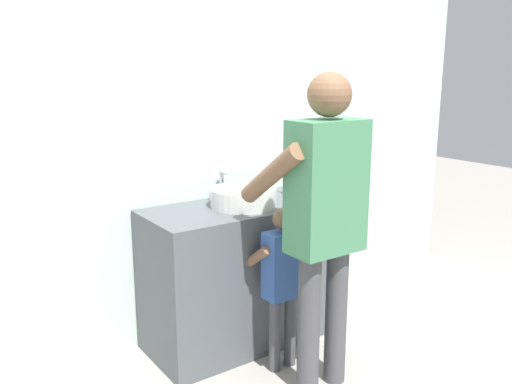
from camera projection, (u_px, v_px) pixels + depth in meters
name	position (u px, v px, depth m)	size (l,w,h in m)	color
ground_plane	(271.00, 358.00, 3.14)	(14.00, 14.00, 0.00)	#9E998E
back_wall	(213.00, 119.00, 3.33)	(4.40, 0.08, 2.70)	silver
vanity_cabinet	(242.00, 274.00, 3.28)	(1.17, 0.54, 0.86)	#4C5156
sink_basin	(243.00, 197.00, 3.16)	(0.39, 0.39, 0.11)	silver
faucet	(223.00, 186.00, 3.34)	(0.18, 0.14, 0.18)	#B7BABF
toothbrush_cup	(290.00, 187.00, 3.45)	(0.07, 0.07, 0.21)	#D86666
child_toddler	(282.00, 274.00, 2.93)	(0.29, 0.29, 0.94)	#47474C
adult_parent	(324.00, 206.00, 2.67)	(0.51, 0.54, 1.64)	#47474C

